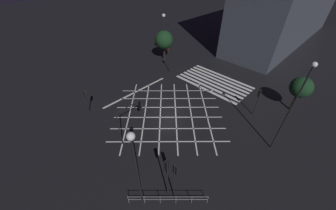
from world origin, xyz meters
The scene contains 14 objects.
ground_plane centered at (0.00, 0.00, 0.00)m, with size 200.00×200.00×0.00m, color black.
road_markings centered at (0.34, -6.25, 0.00)m, with size 16.64×21.72×0.01m.
traffic_light_nw_main centered at (-7.34, 7.55, 3.18)m, with size 0.39×0.36×4.47m.
traffic_light_se_cross centered at (7.42, -7.83, 3.09)m, with size 0.36×0.39×4.34m.
traffic_light_nw_cross centered at (-7.84, 7.18, 2.92)m, with size 0.36×0.39×4.09m.
traffic_light_sw_main centered at (-7.86, -7.28, 2.68)m, with size 0.39×0.36×3.75m.
traffic_light_ne_cross centered at (7.28, 7.01, 2.32)m, with size 0.36×0.39×3.24m.
traffic_light_median_north centered at (-0.23, 5.60, 3.33)m, with size 0.36×3.11×4.49m.
street_lamp_east centered at (11.57, -10.64, 6.16)m, with size 0.57×0.57×8.28m.
street_lamp_west centered at (-11.68, -3.55, 6.09)m, with size 0.42×0.42×9.72m.
street_lamp_far centered at (-6.64, 9.57, 5.84)m, with size 0.50×0.50×8.36m.
street_tree_near centered at (-10.97, -11.69, 3.42)m, with size 2.54×2.54×4.71m.
street_tree_far centered at (11.69, -10.76, 3.80)m, with size 3.32×3.32×5.48m.
pedestrian_railing centered at (-8.00, 8.07, 0.66)m, with size 4.54×4.50×1.05m.
Camera 1 is at (-12.91, 13.03, 15.73)m, focal length 20.00 mm.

